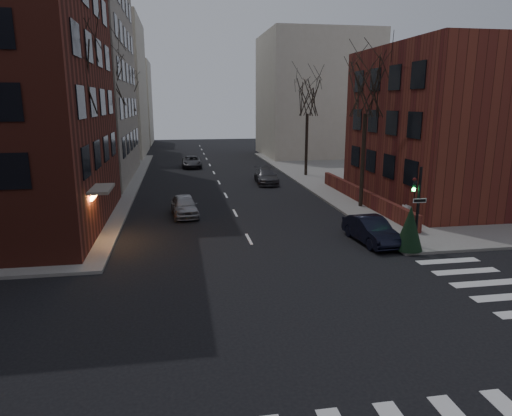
{
  "coord_description": "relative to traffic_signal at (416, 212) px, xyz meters",
  "views": [
    {
      "loc": [
        -3.57,
        -11.28,
        7.22
      ],
      "look_at": [
        0.18,
        10.77,
        2.0
      ],
      "focal_mm": 32.0,
      "sensor_mm": 36.0,
      "label": 1
    }
  ],
  "objects": [
    {
      "name": "ground",
      "position": [
        -7.94,
        -8.99,
        -1.91
      ],
      "size": [
        160.0,
        160.0,
        0.0
      ],
      "primitive_type": "plane",
      "color": "black",
      "rests_on": "ground"
    },
    {
      "name": "building_distant_lb",
      "position": [
        -20.94,
        63.01,
        5.09
      ],
      "size": [
        10.0,
        12.0,
        14.0
      ],
      "primitive_type": "cube",
      "color": "beige",
      "rests_on": "ground"
    },
    {
      "name": "streetlamp_far",
      "position": [
        -16.14,
        33.01,
        2.33
      ],
      "size": [
        0.36,
        0.36,
        6.28
      ],
      "color": "black",
      "rests_on": "sidewalk_far_left"
    },
    {
      "name": "traffic_signal",
      "position": [
        0.0,
        0.0,
        0.0
      ],
      "size": [
        0.76,
        0.44,
        4.0
      ],
      "color": "black",
      "rests_on": "sidewalk_far_right"
    },
    {
      "name": "tree_left_b",
      "position": [
        -16.74,
        17.01,
        7.0
      ],
      "size": [
        4.4,
        4.4,
        10.8
      ],
      "color": "#2D231C",
      "rests_on": "sidewalk_far_left"
    },
    {
      "name": "building_distant_la",
      "position": [
        -22.94,
        46.01,
        7.09
      ],
      "size": [
        14.0,
        16.0,
        18.0
      ],
      "primitive_type": "cube",
      "color": "beige",
      "rests_on": "ground"
    },
    {
      "name": "sandwich_board",
      "position": [
        1.98,
        4.65,
        -1.27
      ],
      "size": [
        0.48,
        0.64,
        0.98
      ],
      "primitive_type": "cube",
      "rotation": [
        0.0,
        0.0,
        0.08
      ],
      "color": "white",
      "rests_on": "sidewalk_far_right"
    },
    {
      "name": "sidewalk_far_right",
      "position": [
        21.06,
        21.01,
        -1.83
      ],
      "size": [
        44.0,
        44.0,
        0.15
      ],
      "primitive_type": "cube",
      "color": "gray",
      "rests_on": "ground"
    },
    {
      "name": "building_distant_ra",
      "position": [
        7.06,
        41.01,
        6.09
      ],
      "size": [
        14.0,
        14.0,
        16.0
      ],
      "primitive_type": "cube",
      "color": "beige",
      "rests_on": "ground"
    },
    {
      "name": "building_right_brick",
      "position": [
        8.56,
        10.01,
        3.59
      ],
      "size": [
        12.0,
        14.0,
        11.0
      ],
      "primitive_type": "cube",
      "color": "maroon",
      "rests_on": "ground"
    },
    {
      "name": "streetlamp_near",
      "position": [
        -16.14,
        13.01,
        2.33
      ],
      "size": [
        0.36,
        0.36,
        6.28
      ],
      "color": "black",
      "rests_on": "sidewalk_far_left"
    },
    {
      "name": "low_wall_right",
      "position": [
        1.36,
        10.01,
        -1.26
      ],
      "size": [
        0.35,
        16.0,
        1.0
      ],
      "primitive_type": "cube",
      "color": "maroon",
      "rests_on": "sidewalk_far_right"
    },
    {
      "name": "car_lane_gray",
      "position": [
        -3.78,
        19.7,
        -1.24
      ],
      "size": [
        2.12,
        4.7,
        1.34
      ],
      "primitive_type": "imported",
      "rotation": [
        0.0,
        0.0,
        -0.05
      ],
      "color": "#3B3A3F",
      "rests_on": "ground"
    },
    {
      "name": "car_lane_silver",
      "position": [
        -11.26,
        8.84,
        -1.24
      ],
      "size": [
        1.93,
        4.07,
        1.35
      ],
      "primitive_type": "imported",
      "rotation": [
        0.0,
        0.0,
        0.09
      ],
      "color": "gray",
      "rests_on": "ground"
    },
    {
      "name": "parked_sedan",
      "position": [
        -1.74,
        1.3,
        -1.22
      ],
      "size": [
        1.79,
        4.25,
        1.37
      ],
      "primitive_type": "imported",
      "rotation": [
        0.0,
        0.0,
        0.08
      ],
      "color": "black",
      "rests_on": "ground"
    },
    {
      "name": "tree_left_c",
      "position": [
        -16.74,
        31.01,
        6.12
      ],
      "size": [
        3.96,
        3.96,
        9.72
      ],
      "color": "#2D231C",
      "rests_on": "sidewalk_far_left"
    },
    {
      "name": "tree_right_b",
      "position": [
        0.86,
        23.01,
        5.68
      ],
      "size": [
        3.74,
        3.74,
        9.18
      ],
      "color": "#2D231C",
      "rests_on": "sidewalk_far_right"
    },
    {
      "name": "tree_right_a",
      "position": [
        0.86,
        9.01,
        6.12
      ],
      "size": [
        3.96,
        3.96,
        9.72
      ],
      "color": "#2D231C",
      "rests_on": "sidewalk_far_right"
    },
    {
      "name": "evergreen_shrub",
      "position": [
        -0.55,
        -0.49,
        -0.66
      ],
      "size": [
        1.57,
        1.57,
        2.19
      ],
      "primitive_type": "cone",
      "rotation": [
        0.0,
        0.0,
        0.22
      ],
      "color": "black",
      "rests_on": "sidewalk_far_right"
    },
    {
      "name": "car_lane_far",
      "position": [
        -10.08,
        31.36,
        -1.27
      ],
      "size": [
        2.11,
        4.57,
        1.27
      ],
      "primitive_type": "imported",
      "rotation": [
        0.0,
        0.0,
        0.0
      ],
      "color": "#39393E",
      "rests_on": "ground"
    },
    {
      "name": "building_left_tan",
      "position": [
        -24.94,
        25.01,
        12.09
      ],
      "size": [
        18.0,
        18.0,
        28.0
      ],
      "primitive_type": "cube",
      "color": "#9F9484",
      "rests_on": "ground"
    },
    {
      "name": "tree_left_a",
      "position": [
        -16.74,
        5.01,
        6.56
      ],
      "size": [
        4.18,
        4.18,
        10.26
      ],
      "color": "#2D231C",
      "rests_on": "sidewalk_far_left"
    }
  ]
}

